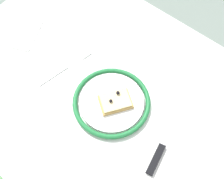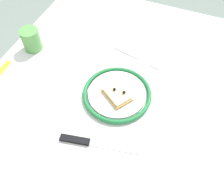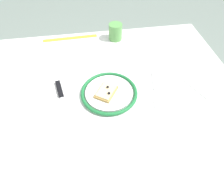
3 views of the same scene
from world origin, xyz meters
name	(u,v)px [view 2 (image 2 of 3)]	position (x,y,z in m)	size (l,w,h in m)	color
ground_plane	(107,170)	(0.00, 0.00, 0.00)	(6.00, 6.00, 0.00)	gray
dining_table	(104,112)	(0.00, 0.00, 0.62)	(1.18, 0.87, 0.70)	white
plate	(117,94)	(-0.03, 0.04, 0.71)	(0.23, 0.23, 0.02)	white
pizza_slice_near	(117,94)	(-0.02, 0.04, 0.72)	(0.11, 0.11, 0.03)	tan
knife	(86,142)	(0.17, 0.02, 0.71)	(0.07, 0.24, 0.01)	silver
fork	(137,57)	(-0.22, 0.04, 0.70)	(0.06, 0.20, 0.00)	silver
cup	(31,40)	(-0.12, -0.35, 0.74)	(0.07, 0.07, 0.09)	#599E4C
napkin	(154,21)	(-0.45, 0.04, 0.70)	(0.15, 0.14, 0.00)	white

